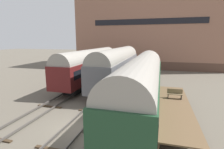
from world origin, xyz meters
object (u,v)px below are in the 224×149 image
(train_car_grey, at_px, (118,65))
(train_car_maroon, at_px, (91,64))
(bench, at_px, (175,93))
(train_car_green, at_px, (142,83))

(train_car_grey, relative_size, train_car_maroon, 0.95)
(train_car_grey, xyz_separation_m, bench, (7.36, -7.15, -1.55))
(bench, bearing_deg, train_car_maroon, 145.53)
(train_car_maroon, bearing_deg, train_car_green, -50.67)
(train_car_grey, bearing_deg, train_car_maroon, 167.54)
(train_car_grey, xyz_separation_m, train_car_maroon, (-4.50, 0.99, -0.16))
(train_car_grey, distance_m, bench, 10.38)
(train_car_maroon, bearing_deg, bench, -34.47)
(train_car_grey, height_order, train_car_maroon, train_car_grey)
(train_car_green, bearing_deg, bench, 44.93)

